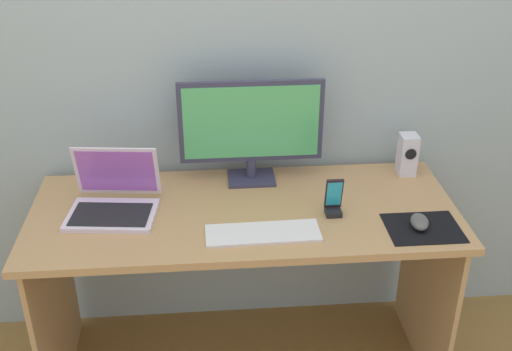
% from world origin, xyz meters
% --- Properties ---
extents(wall_back, '(6.00, 0.04, 2.50)m').
position_xyz_m(wall_back, '(0.00, 0.36, 1.25)').
color(wall_back, '#99ADB0').
rests_on(wall_back, ground_plane).
extents(desk, '(1.52, 0.62, 0.75)m').
position_xyz_m(desk, '(0.00, 0.00, 0.60)').
color(desk, tan).
rests_on(desk, ground_plane).
extents(monitor, '(0.54, 0.14, 0.40)m').
position_xyz_m(monitor, '(0.04, 0.22, 0.97)').
color(monitor, '#34344C').
rests_on(monitor, desk).
extents(speaker_right, '(0.07, 0.08, 0.16)m').
position_xyz_m(speaker_right, '(0.65, 0.22, 0.83)').
color(speaker_right, silver).
rests_on(speaker_right, desk).
extents(laptop, '(0.33, 0.29, 0.22)m').
position_xyz_m(laptop, '(-0.46, 0.03, 0.79)').
color(laptop, silver).
rests_on(laptop, desk).
extents(keyboard_external, '(0.38, 0.14, 0.01)m').
position_xyz_m(keyboard_external, '(0.05, -0.17, 0.75)').
color(keyboard_external, silver).
rests_on(keyboard_external, desk).
extents(mousepad, '(0.25, 0.20, 0.00)m').
position_xyz_m(mousepad, '(0.60, -0.17, 0.75)').
color(mousepad, black).
rests_on(mousepad, desk).
extents(mouse, '(0.08, 0.11, 0.04)m').
position_xyz_m(mouse, '(0.59, -0.17, 0.77)').
color(mouse, '#54524F').
rests_on(mouse, mousepad).
extents(phone_in_dock, '(0.06, 0.05, 0.14)m').
position_xyz_m(phone_in_dock, '(0.31, -0.06, 0.80)').
color(phone_in_dock, black).
rests_on(phone_in_dock, desk).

